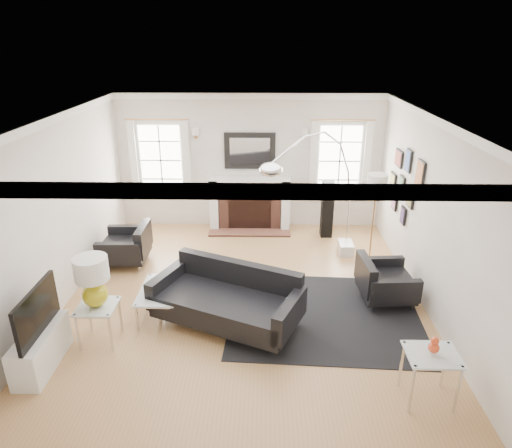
{
  "coord_description": "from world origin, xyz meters",
  "views": [
    {
      "loc": [
        0.3,
        -6.27,
        3.84
      ],
      "look_at": [
        0.18,
        0.3,
        1.12
      ],
      "focal_mm": 32.0,
      "sensor_mm": 36.0,
      "label": 1
    }
  ],
  "objects_px": {
    "armchair_right": "(383,282)",
    "armchair_left": "(128,246)",
    "fireplace": "(250,204)",
    "gourd_lamp": "(93,279)",
    "arc_floor_lamp": "(314,196)",
    "sofa": "(228,300)",
    "coffee_table": "(172,291)"
  },
  "relations": [
    {
      "from": "fireplace",
      "to": "gourd_lamp",
      "type": "bearing_deg",
      "value": -115.41
    },
    {
      "from": "armchair_right",
      "to": "arc_floor_lamp",
      "type": "distance_m",
      "value": 1.8
    },
    {
      "from": "gourd_lamp",
      "to": "sofa",
      "type": "bearing_deg",
      "value": 15.73
    },
    {
      "from": "coffee_table",
      "to": "gourd_lamp",
      "type": "bearing_deg",
      "value": -141.92
    },
    {
      "from": "gourd_lamp",
      "to": "arc_floor_lamp",
      "type": "distance_m",
      "value": 3.74
    },
    {
      "from": "armchair_right",
      "to": "sofa",
      "type": "bearing_deg",
      "value": -165.11
    },
    {
      "from": "sofa",
      "to": "armchair_left",
      "type": "height_order",
      "value": "sofa"
    },
    {
      "from": "fireplace",
      "to": "arc_floor_lamp",
      "type": "bearing_deg",
      "value": -57.99
    },
    {
      "from": "armchair_right",
      "to": "arc_floor_lamp",
      "type": "relative_size",
      "value": 0.37
    },
    {
      "from": "fireplace",
      "to": "armchair_right",
      "type": "distance_m",
      "value": 3.59
    },
    {
      "from": "sofa",
      "to": "coffee_table",
      "type": "xyz_separation_m",
      "value": [
        -0.83,
        0.2,
        0.02
      ]
    },
    {
      "from": "armchair_left",
      "to": "gourd_lamp",
      "type": "bearing_deg",
      "value": -83.77
    },
    {
      "from": "fireplace",
      "to": "coffee_table",
      "type": "relative_size",
      "value": 1.81
    },
    {
      "from": "coffee_table",
      "to": "arc_floor_lamp",
      "type": "distance_m",
      "value": 2.8
    },
    {
      "from": "armchair_right",
      "to": "gourd_lamp",
      "type": "xyz_separation_m",
      "value": [
        -4.03,
        -1.1,
        0.63
      ]
    },
    {
      "from": "armchair_left",
      "to": "coffee_table",
      "type": "xyz_separation_m",
      "value": [
        1.11,
        -1.61,
        0.05
      ]
    },
    {
      "from": "armchair_left",
      "to": "sofa",
      "type": "bearing_deg",
      "value": -42.91
    },
    {
      "from": "armchair_right",
      "to": "armchair_left",
      "type": "bearing_deg",
      "value": 164.54
    },
    {
      "from": "fireplace",
      "to": "gourd_lamp",
      "type": "distance_m",
      "value": 4.42
    },
    {
      "from": "sofa",
      "to": "arc_floor_lamp",
      "type": "xyz_separation_m",
      "value": [
        1.33,
        1.69,
        0.99
      ]
    },
    {
      "from": "coffee_table",
      "to": "armchair_right",
      "type": "bearing_deg",
      "value": 7.63
    },
    {
      "from": "sofa",
      "to": "coffee_table",
      "type": "height_order",
      "value": "sofa"
    },
    {
      "from": "fireplace",
      "to": "armchair_left",
      "type": "distance_m",
      "value": 2.74
    },
    {
      "from": "coffee_table",
      "to": "gourd_lamp",
      "type": "height_order",
      "value": "gourd_lamp"
    },
    {
      "from": "fireplace",
      "to": "arc_floor_lamp",
      "type": "xyz_separation_m",
      "value": [
        1.13,
        -1.81,
        0.81
      ]
    },
    {
      "from": "fireplace",
      "to": "coffee_table",
      "type": "height_order",
      "value": "fireplace"
    },
    {
      "from": "fireplace",
      "to": "sofa",
      "type": "xyz_separation_m",
      "value": [
        -0.2,
        -3.5,
        -0.17
      ]
    },
    {
      "from": "sofa",
      "to": "armchair_left",
      "type": "xyz_separation_m",
      "value": [
        -1.94,
        1.8,
        -0.03
      ]
    },
    {
      "from": "arc_floor_lamp",
      "to": "fireplace",
      "type": "bearing_deg",
      "value": 122.01
    },
    {
      "from": "armchair_left",
      "to": "arc_floor_lamp",
      "type": "height_order",
      "value": "arc_floor_lamp"
    },
    {
      "from": "armchair_left",
      "to": "arc_floor_lamp",
      "type": "distance_m",
      "value": 3.42
    },
    {
      "from": "gourd_lamp",
      "to": "coffee_table",
      "type": "bearing_deg",
      "value": 38.08
    }
  ]
}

